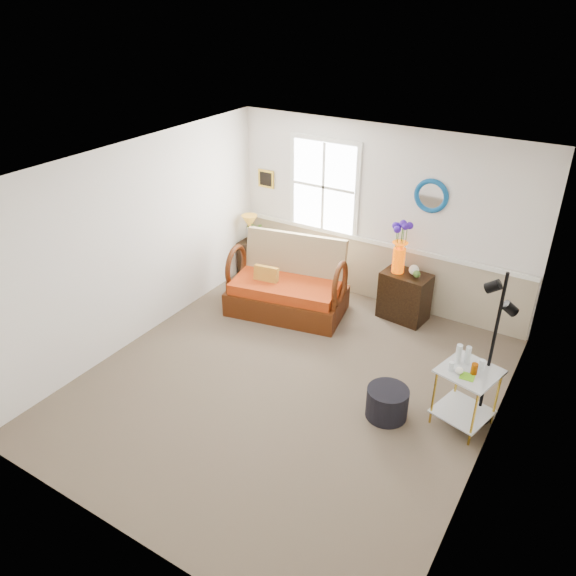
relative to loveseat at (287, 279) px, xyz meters
The scene contains 19 objects.
floor 1.80m from the loveseat, 58.04° to the right, with size 4.50×5.00×0.01m, color #726151.
ceiling 2.69m from the loveseat, 58.04° to the right, with size 4.50×5.00×0.01m, color white.
walls 1.88m from the loveseat, 58.04° to the right, with size 4.51×5.01×2.60m.
wainscot 1.37m from the loveseat, 48.26° to the left, with size 4.46×0.02×0.90m, color tan.
chair_rail 1.41m from the loveseat, 47.98° to the left, with size 4.46×0.04×0.06m, color white.
window 1.47m from the loveseat, 89.40° to the left, with size 1.14×0.06×1.44m, color white, non-canonical shape.
picture 1.76m from the loveseat, 134.68° to the left, with size 0.28×0.03×0.28m, color gold.
mirror 2.26m from the loveseat, 32.36° to the left, with size 0.47×0.47×0.07m, color #0D65AC.
loveseat is the anchor object (origin of this frame).
throw_pillow 0.30m from the loveseat, 151.23° to the right, with size 0.36×0.09×0.36m, color #BB4E04, non-canonical shape.
lamp_stand 1.37m from the loveseat, 147.99° to the left, with size 0.32×0.32×0.56m, color black, non-canonical shape.
table_lamp 1.35m from the loveseat, 148.06° to the left, with size 0.25×0.25×0.46m, color #C78725, non-canonical shape.
potted_plant 1.27m from the loveseat, 143.46° to the left, with size 0.33×0.37×0.29m, color #4C732E.
cabinet 1.67m from the loveseat, 25.33° to the left, with size 0.65×0.42×0.70m, color black, non-canonical shape.
flower_vase 1.63m from the loveseat, 27.30° to the left, with size 0.22×0.22×0.74m, color #DC4800, non-canonical shape.
side_table 3.05m from the loveseat, 19.92° to the right, with size 0.55×0.55×0.70m, color gold, non-canonical shape.
tabletop_items 3.01m from the loveseat, 20.21° to the right, with size 0.35×0.35×0.21m, color silver, non-canonical shape.
floor_lamp 3.14m from the loveseat, 15.74° to the right, with size 0.26×0.26×1.79m, color black, non-canonical shape.
ottoman 2.54m from the loveseat, 32.44° to the right, with size 0.46×0.46×0.35m, color black.
Camera 1 is at (2.80, -4.54, 4.20)m, focal length 35.00 mm.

